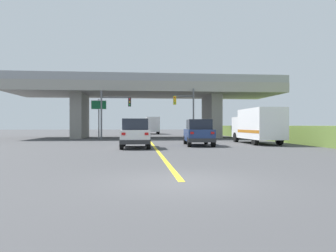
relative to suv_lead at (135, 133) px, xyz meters
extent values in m
plane|color=#424244|center=(1.38, 18.35, -1.01)|extent=(160.00, 160.00, 0.00)
cube|color=gray|center=(1.38, 18.35, 5.01)|extent=(33.09, 10.02, 1.16)
cube|color=gray|center=(-7.03, 18.35, 1.71)|extent=(1.35, 6.01, 5.45)
cube|color=gray|center=(9.78, 18.35, 1.71)|extent=(1.35, 6.01, 5.45)
cube|color=gray|center=(1.38, 13.49, 6.04)|extent=(33.09, 0.20, 0.90)
cube|color=gray|center=(1.38, 23.21, 6.04)|extent=(33.09, 0.20, 0.90)
cube|color=yellow|center=(1.38, 0.83, -1.01)|extent=(0.20, 28.67, 0.01)
cube|color=silver|center=(0.00, 0.11, -0.20)|extent=(1.94, 4.35, 0.90)
cube|color=#1E232D|center=(0.00, -0.22, 0.63)|extent=(1.71, 2.39, 0.76)
cube|color=#2D2D30|center=(0.00, -2.02, -0.51)|extent=(1.98, 0.20, 0.28)
cube|color=red|center=(-0.73, -2.09, 0.02)|extent=(0.24, 0.06, 0.16)
cube|color=red|center=(0.73, -2.09, 0.02)|extent=(0.24, 0.06, 0.16)
cylinder|color=black|center=(-0.87, 1.74, -0.65)|extent=(0.26, 0.72, 0.72)
cylinder|color=black|center=(0.87, 1.74, -0.65)|extent=(0.26, 0.72, 0.72)
cylinder|color=black|center=(-0.87, -1.52, -0.65)|extent=(0.26, 0.72, 0.72)
cylinder|color=black|center=(0.87, -1.52, -0.65)|extent=(0.26, 0.72, 0.72)
cube|color=navy|center=(4.88, 2.15, -0.20)|extent=(2.25, 4.73, 0.90)
cube|color=#1E232D|center=(4.86, 1.81, 0.63)|extent=(1.88, 2.65, 0.76)
cube|color=#2D2D30|center=(4.73, -0.10, -0.51)|extent=(1.99, 0.33, 0.28)
cube|color=red|center=(4.00, -0.12, 0.02)|extent=(0.24, 0.08, 0.16)
cube|color=red|center=(5.45, -0.22, 0.02)|extent=(0.24, 0.08, 0.16)
cylinder|color=black|center=(4.13, 3.96, -0.65)|extent=(0.31, 0.74, 0.72)
cylinder|color=black|center=(5.87, 3.84, -0.65)|extent=(0.31, 0.74, 0.72)
cylinder|color=black|center=(3.89, 0.46, -0.65)|extent=(0.31, 0.74, 0.72)
cylinder|color=black|center=(5.63, 0.34, -0.65)|extent=(0.31, 0.74, 0.72)
cube|color=silver|center=(10.36, 6.72, 0.39)|extent=(2.20, 2.00, 1.90)
cube|color=white|center=(10.36, 3.15, 0.69)|extent=(2.31, 5.15, 2.51)
cube|color=#B26619|center=(10.36, 3.15, 0.06)|extent=(2.33, 5.05, 0.24)
cylinder|color=black|center=(9.36, 6.72, -0.56)|extent=(0.30, 0.90, 0.90)
cylinder|color=black|center=(11.36, 6.72, -0.56)|extent=(0.30, 0.90, 0.90)
cylinder|color=black|center=(9.36, 1.86, -0.56)|extent=(0.30, 0.90, 0.90)
cylinder|color=black|center=(11.36, 1.86, -0.56)|extent=(0.30, 0.90, 0.90)
cube|color=silver|center=(0.25, 29.44, -0.20)|extent=(1.85, 4.23, 0.90)
cube|color=#1E232D|center=(0.25, 29.13, 0.63)|extent=(1.63, 2.32, 0.76)
cube|color=#2D2D30|center=(0.25, 27.38, -0.51)|extent=(1.88, 0.20, 0.28)
cube|color=red|center=(-0.44, 27.31, 0.02)|extent=(0.24, 0.06, 0.16)
cube|color=red|center=(0.94, 27.31, 0.02)|extent=(0.24, 0.06, 0.16)
cylinder|color=black|center=(-0.57, 31.01, -0.65)|extent=(0.26, 0.72, 0.72)
cylinder|color=black|center=(1.07, 31.01, -0.65)|extent=(0.26, 0.72, 0.72)
cylinder|color=black|center=(-0.57, 27.88, -0.65)|extent=(0.26, 0.72, 0.72)
cylinder|color=black|center=(1.07, 27.88, -0.65)|extent=(0.26, 0.72, 0.72)
cylinder|color=#56595E|center=(6.46, 13.10, 1.85)|extent=(0.18, 0.18, 5.74)
cylinder|color=#56595E|center=(5.39, 13.10, 3.85)|extent=(2.14, 0.12, 0.12)
cube|color=gold|center=(4.32, 13.10, 3.37)|extent=(0.32, 0.26, 0.96)
sphere|color=red|center=(4.32, 12.95, 3.67)|extent=(0.16, 0.16, 0.16)
sphere|color=gold|center=(4.32, 12.95, 3.37)|extent=(0.16, 0.16, 0.16)
sphere|color=green|center=(4.32, 12.95, 3.07)|extent=(0.16, 0.16, 0.16)
cylinder|color=#56595E|center=(-3.71, 12.23, 1.63)|extent=(0.18, 0.18, 5.29)
cylinder|color=#56595E|center=(-2.20, 12.23, 3.56)|extent=(3.01, 0.12, 0.12)
cube|color=#232326|center=(-0.70, 12.23, 3.08)|extent=(0.32, 0.26, 0.96)
sphere|color=red|center=(-0.70, 12.08, 3.38)|extent=(0.16, 0.16, 0.16)
sphere|color=gold|center=(-0.70, 12.08, 3.08)|extent=(0.16, 0.16, 0.16)
sphere|color=green|center=(-0.70, 12.08, 2.78)|extent=(0.16, 0.16, 0.16)
cylinder|color=slate|center=(-4.43, 16.01, 1.33)|extent=(0.14, 0.14, 4.69)
cube|color=#146638|center=(-4.43, 15.95, 2.99)|extent=(1.71, 0.08, 0.97)
cube|color=white|center=(-4.43, 15.94, 2.99)|extent=(1.79, 0.04, 1.05)
cube|color=red|center=(2.88, 37.94, 0.39)|extent=(2.20, 2.00, 1.90)
cube|color=silver|center=(2.88, 34.69, 0.74)|extent=(2.31, 4.50, 2.60)
cube|color=#B26619|center=(2.88, 34.69, 0.09)|extent=(2.33, 4.41, 0.24)
cylinder|color=black|center=(1.88, 37.94, -0.56)|extent=(0.30, 0.90, 0.90)
cylinder|color=black|center=(3.88, 37.94, -0.56)|extent=(0.30, 0.90, 0.90)
cylinder|color=black|center=(1.88, 33.57, -0.56)|extent=(0.30, 0.90, 0.90)
cylinder|color=black|center=(3.88, 33.57, -0.56)|extent=(0.30, 0.90, 0.90)
camera|label=1|loc=(0.15, -22.16, 0.56)|focal=33.78mm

